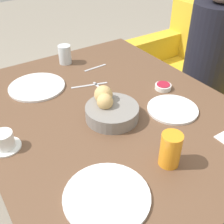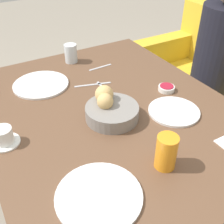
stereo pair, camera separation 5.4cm
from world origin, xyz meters
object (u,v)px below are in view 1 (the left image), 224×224
(juice_glass, at_px, (172,149))
(water_tumbler, at_px, (65,54))
(fork_silver, at_px, (103,91))
(knife_silver, at_px, (89,85))
(coffee_cup, at_px, (4,140))
(couch, at_px, (221,99))
(jam_bowl_berry, at_px, (163,86))
(plate_far_center, at_px, (173,109))
(plate_near_right, at_px, (107,197))
(spoon_coffee, at_px, (95,68))
(seated_person, at_px, (205,76))
(plate_near_left, at_px, (37,87))
(bread_basket, at_px, (110,109))

(juice_glass, bearing_deg, water_tumbler, 177.45)
(fork_silver, relative_size, knife_silver, 1.03)
(juice_glass, xyz_separation_m, coffee_cup, (-0.38, -0.43, -0.03))
(couch, xyz_separation_m, fork_silver, (0.06, -1.06, 0.46))
(juice_glass, distance_m, fork_silver, 0.51)
(jam_bowl_berry, bearing_deg, plate_far_center, -28.47)
(plate_near_right, relative_size, spoon_coffee, 1.95)
(fork_silver, bearing_deg, seated_person, 97.96)
(couch, distance_m, spoon_coffee, 1.08)
(coffee_cup, xyz_separation_m, knife_silver, (-0.20, 0.46, -0.03))
(knife_silver, bearing_deg, couch, 89.10)
(plate_near_left, distance_m, jam_bowl_berry, 0.59)
(seated_person, relative_size, water_tumbler, 12.18)
(water_tumbler, bearing_deg, plate_near_left, -54.42)
(bread_basket, height_order, plate_near_right, bread_basket)
(seated_person, height_order, juice_glass, seated_person)
(plate_near_right, height_order, water_tumbler, water_tumbler)
(bread_basket, bearing_deg, knife_silver, 168.57)
(plate_far_center, xyz_separation_m, juice_glass, (0.21, -0.22, 0.06))
(couch, distance_m, juice_glass, 1.35)
(spoon_coffee, bearing_deg, couch, 80.72)
(coffee_cup, bearing_deg, plate_near_right, 25.61)
(plate_near_right, relative_size, knife_silver, 1.50)
(bread_basket, distance_m, plate_near_right, 0.39)
(couch, height_order, plate_near_right, couch)
(juice_glass, distance_m, knife_silver, 0.58)
(jam_bowl_berry, relative_size, knife_silver, 0.44)
(bread_basket, xyz_separation_m, plate_far_center, (0.10, 0.24, -0.03))
(bread_basket, xyz_separation_m, knife_silver, (-0.26, 0.05, -0.04))
(bread_basket, relative_size, water_tumbler, 2.15)
(spoon_coffee, bearing_deg, plate_near_left, -86.20)
(couch, bearing_deg, juice_glass, -63.10)
(water_tumbler, bearing_deg, couch, 74.42)
(seated_person, distance_m, coffee_cup, 1.44)
(plate_far_center, height_order, spoon_coffee, plate_far_center)
(plate_near_right, height_order, jam_bowl_berry, jam_bowl_berry)
(plate_near_left, relative_size, spoon_coffee, 1.98)
(coffee_cup, relative_size, jam_bowl_berry, 1.42)
(water_tumbler, relative_size, fork_silver, 0.56)
(water_tumbler, bearing_deg, juice_glass, -2.55)
(couch, xyz_separation_m, bread_basket, (0.25, -1.14, 0.50))
(bread_basket, height_order, fork_silver, bread_basket)
(plate_near_left, height_order, jam_bowl_berry, jam_bowl_berry)
(spoon_coffee, bearing_deg, plate_far_center, 8.25)
(water_tumbler, bearing_deg, fork_silver, 2.33)
(water_tumbler, xyz_separation_m, coffee_cup, (0.49, -0.47, -0.02))
(couch, xyz_separation_m, plate_near_right, (0.57, -1.36, 0.47))
(juice_glass, relative_size, knife_silver, 0.70)
(seated_person, height_order, plate_near_right, seated_person)
(plate_near_right, xyz_separation_m, water_tumbler, (-0.87, 0.29, 0.04))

